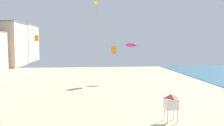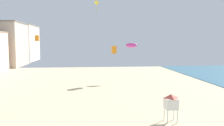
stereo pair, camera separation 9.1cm
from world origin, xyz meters
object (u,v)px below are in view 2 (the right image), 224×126
lifeguard_stand (171,102)px  kite_magenta_parafoil (131,45)px  kite_orange_box_2 (37,38)px  kite_yellow_delta (97,4)px  kite_orange_box (114,50)px

lifeguard_stand → kite_magenta_parafoil: kite_magenta_parafoil is taller
lifeguard_stand → kite_orange_box_2: kite_orange_box_2 is taller
kite_orange_box_2 → lifeguard_stand: bearing=-42.2°
kite_magenta_parafoil → lifeguard_stand: bearing=-91.8°
kite_magenta_parafoil → kite_yellow_delta: kite_yellow_delta is taller
kite_magenta_parafoil → kite_yellow_delta: 12.00m
lifeguard_stand → kite_orange_box: kite_orange_box is taller
lifeguard_stand → kite_orange_box: (-2.95, 20.97, 4.05)m
kite_orange_box → kite_magenta_parafoil: 4.66m
kite_orange_box_2 → kite_orange_box: bearing=33.4°
kite_orange_box → kite_orange_box_2: 14.12m
lifeguard_stand → kite_yellow_delta: (-6.16, 16.43, 11.38)m
lifeguard_stand → kite_orange_box_2: 20.62m
kite_yellow_delta → kite_orange_box: bearing=54.7°
kite_orange_box_2 → kite_magenta_parafoil: size_ratio=0.35×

